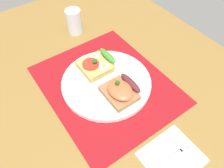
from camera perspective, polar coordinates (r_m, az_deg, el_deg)
name	(u,v)px	position (r cm, az deg, el deg)	size (l,w,h in cm)	color
ground_plane	(107,88)	(70.02, -1.42, -1.02)	(120.00, 90.00, 3.20)	olive
placemat	(106,84)	(68.66, -1.45, -0.11)	(42.55, 35.41, 0.30)	maroon
plate	(106,83)	(67.96, -1.46, 0.38)	(27.60, 27.60, 1.51)	white
sandwich_egg_tomato	(97,64)	(70.27, -4.04, 5.11)	(9.44, 10.55, 4.30)	tan
sandwich_salmon	(120,91)	(62.66, 2.18, -1.72)	(10.22, 9.45, 5.35)	#946A43
napkin	(172,157)	(58.56, 15.36, -17.76)	(12.01, 13.84, 0.60)	white
fork	(174,156)	(58.24, 15.84, -17.56)	(1.62, 13.49, 0.32)	#B7B7BC
drinking_glass	(74,21)	(86.91, -9.82, 15.73)	(5.69, 5.69, 9.25)	silver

